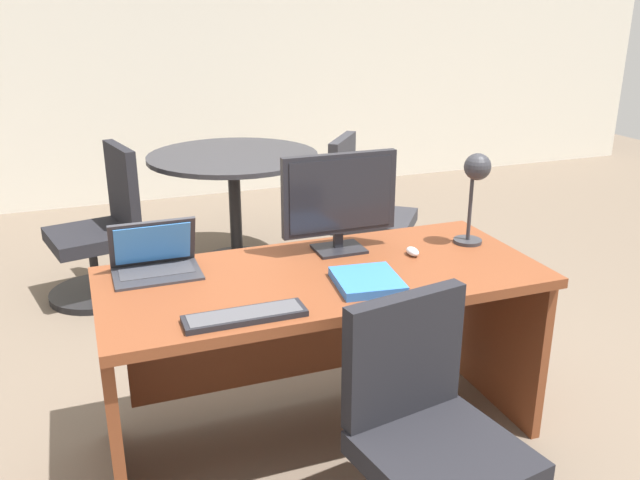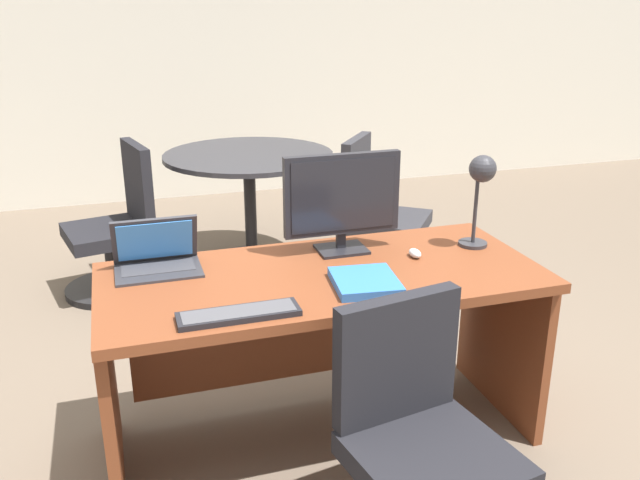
% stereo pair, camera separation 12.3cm
% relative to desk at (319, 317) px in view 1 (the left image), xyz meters
% --- Properties ---
extents(ground, '(12.00, 12.00, 0.00)m').
position_rel_desk_xyz_m(ground, '(0.00, 1.45, -0.53)').
color(ground, '#6B5B4C').
extents(back_wall, '(10.00, 0.10, 2.80)m').
position_rel_desk_xyz_m(back_wall, '(0.00, 3.79, 0.87)').
color(back_wall, silver).
rests_on(back_wall, ground).
extents(desk, '(1.67, 0.74, 0.73)m').
position_rel_desk_xyz_m(desk, '(0.00, 0.00, 0.00)').
color(desk, brown).
rests_on(desk, ground).
extents(monitor, '(0.48, 0.16, 0.41)m').
position_rel_desk_xyz_m(monitor, '(0.15, 0.16, 0.43)').
color(monitor, black).
rests_on(monitor, desk).
extents(laptop, '(0.32, 0.23, 0.21)m').
position_rel_desk_xyz_m(laptop, '(-0.59, 0.19, 0.27)').
color(laptop, '#2D2D33').
rests_on(laptop, desk).
extents(keyboard, '(0.40, 0.11, 0.02)m').
position_rel_desk_xyz_m(keyboard, '(-0.38, -0.32, 0.22)').
color(keyboard, black).
rests_on(keyboard, desk).
extents(mouse, '(0.04, 0.08, 0.03)m').
position_rel_desk_xyz_m(mouse, '(0.40, 0.00, 0.22)').
color(mouse, silver).
rests_on(mouse, desk).
extents(desk_lamp, '(0.12, 0.14, 0.39)m').
position_rel_desk_xyz_m(desk_lamp, '(0.69, 0.03, 0.49)').
color(desk_lamp, '#2D2D33').
rests_on(desk_lamp, desk).
extents(book, '(0.26, 0.28, 0.03)m').
position_rel_desk_xyz_m(book, '(0.11, -0.21, 0.22)').
color(book, blue).
rests_on(book, desk).
extents(office_chair, '(0.56, 0.56, 0.84)m').
position_rel_desk_xyz_m(office_chair, '(0.12, -0.71, -0.19)').
color(office_chair, black).
rests_on(office_chair, ground).
extents(meeting_table, '(1.10, 1.10, 0.77)m').
position_rel_desk_xyz_m(meeting_table, '(0.13, 1.94, 0.05)').
color(meeting_table, black).
rests_on(meeting_table, ground).
extents(meeting_chair_near, '(0.65, 0.65, 0.92)m').
position_rel_desk_xyz_m(meeting_chair_near, '(0.83, 1.41, -0.16)').
color(meeting_chair_near, black).
rests_on(meeting_chair_near, ground).
extents(meeting_chair_far, '(0.57, 0.56, 0.91)m').
position_rel_desk_xyz_m(meeting_chair_far, '(-0.74, 1.75, -0.17)').
color(meeting_chair_far, black).
rests_on(meeting_chair_far, ground).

